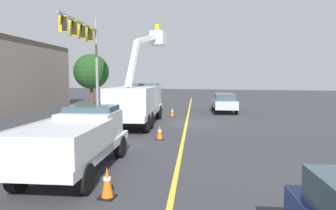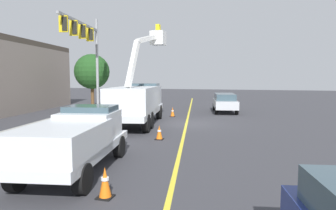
{
  "view_description": "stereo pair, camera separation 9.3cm",
  "coord_description": "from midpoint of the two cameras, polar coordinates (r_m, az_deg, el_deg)",
  "views": [
    {
      "loc": [
        -19.27,
        -4.09,
        3.11
      ],
      "look_at": [
        -1.58,
        0.85,
        1.4
      ],
      "focal_mm": 31.33,
      "sensor_mm": 36.0,
      "label": 1
    },
    {
      "loc": [
        -19.25,
        -4.18,
        3.11
      ],
      "look_at": [
        -1.58,
        0.85,
        1.4
      ],
      "focal_mm": 31.33,
      "sensor_mm": 36.0,
      "label": 2
    }
  ],
  "objects": [
    {
      "name": "traffic_cone_leading",
      "position": [
        7.99,
        -11.82,
        -14.58
      ],
      "size": [
        0.4,
        0.4,
        0.82
      ],
      "color": "black",
      "rests_on": "ground"
    },
    {
      "name": "traffic_signal_mast",
      "position": [
        22.83,
        -15.45,
        11.33
      ],
      "size": [
        6.73,
        1.46,
        7.86
      ],
      "color": "gray",
      "rests_on": "ground"
    },
    {
      "name": "lane_centre_stripe",
      "position": [
        19.94,
        3.74,
        -3.65
      ],
      "size": [
        49.23,
        9.06,
        0.01
      ],
      "primitive_type": "cube",
      "rotation": [
        0.0,
        0.0,
        0.18
      ],
      "color": "yellow",
      "rests_on": "ground"
    },
    {
      "name": "traffic_cone_mid_rear",
      "position": [
        23.51,
        1.0,
        -1.37
      ],
      "size": [
        0.4,
        0.4,
        0.76
      ],
      "color": "black",
      "rests_on": "ground"
    },
    {
      "name": "service_pickup_truck",
      "position": [
        10.16,
        -17.28,
        -6.22
      ],
      "size": [
        5.88,
        3.06,
        2.06
      ],
      "color": "silver",
      "rests_on": "ground"
    },
    {
      "name": "utility_bucket_truck",
      "position": [
        19.64,
        -5.8,
        0.89
      ],
      "size": [
        8.51,
        3.92,
        6.65
      ],
      "color": "silver",
      "rests_on": "ground"
    },
    {
      "name": "street_tree_right",
      "position": [
        29.8,
        -14.49,
        6.29
      ],
      "size": [
        3.41,
        3.41,
        5.43
      ],
      "color": "brown",
      "rests_on": "ground"
    },
    {
      "name": "passing_minivan",
      "position": [
        26.89,
        11.08,
        0.66
      ],
      "size": [
        5.06,
        2.72,
        1.69
      ],
      "color": "silver",
      "rests_on": "ground"
    },
    {
      "name": "sidewalk_far_side",
      "position": [
        21.9,
        -19.01,
        -2.98
      ],
      "size": [
        59.68,
        14.22,
        0.12
      ],
      "primitive_type": "cube",
      "rotation": [
        0.0,
        0.0,
        0.18
      ],
      "color": "#9E9E99",
      "rests_on": "ground"
    },
    {
      "name": "ground",
      "position": [
        19.94,
        3.74,
        -3.67
      ],
      "size": [
        120.0,
        120.0,
        0.0
      ],
      "primitive_type": "plane",
      "color": "#38383D"
    },
    {
      "name": "traffic_cone_mid_front",
      "position": [
        14.83,
        -1.53,
        -5.39
      ],
      "size": [
        0.4,
        0.4,
        0.72
      ],
      "color": "black",
      "rests_on": "ground"
    }
  ]
}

